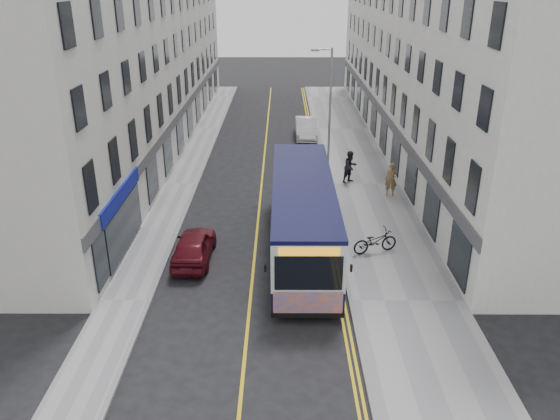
{
  "coord_description": "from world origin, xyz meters",
  "views": [
    {
      "loc": [
        1.25,
        -19.63,
        11.93
      ],
      "look_at": [
        1.17,
        4.39,
        1.6
      ],
      "focal_mm": 35.0,
      "sensor_mm": 36.0,
      "label": 1
    }
  ],
  "objects_px": {
    "streetlamp": "(329,108)",
    "car_white": "(306,128)",
    "city_bus": "(303,214)",
    "pedestrian_near": "(391,179)",
    "bicycle": "(375,241)",
    "pedestrian_far": "(350,167)",
    "car_maroon": "(194,246)"
  },
  "relations": [
    {
      "from": "city_bus",
      "to": "pedestrian_near",
      "type": "distance_m",
      "value": 8.74
    },
    {
      "from": "streetlamp",
      "to": "pedestrian_far",
      "type": "relative_size",
      "value": 4.01
    },
    {
      "from": "pedestrian_far",
      "to": "car_white",
      "type": "relative_size",
      "value": 0.42
    },
    {
      "from": "pedestrian_far",
      "to": "car_maroon",
      "type": "xyz_separation_m",
      "value": [
        -8.21,
        -9.94,
        -0.42
      ]
    },
    {
      "from": "bicycle",
      "to": "car_white",
      "type": "distance_m",
      "value": 20.06
    },
    {
      "from": "city_bus",
      "to": "pedestrian_far",
      "type": "distance_m",
      "value": 9.64
    },
    {
      "from": "streetlamp",
      "to": "car_white",
      "type": "relative_size",
      "value": 1.68
    },
    {
      "from": "bicycle",
      "to": "car_white",
      "type": "xyz_separation_m",
      "value": [
        -2.36,
        19.92,
        0.1
      ]
    },
    {
      "from": "bicycle",
      "to": "pedestrian_near",
      "type": "distance_m",
      "value": 7.48
    },
    {
      "from": "pedestrian_near",
      "to": "pedestrian_far",
      "type": "bearing_deg",
      "value": 150.19
    },
    {
      "from": "car_white",
      "to": "pedestrian_near",
      "type": "bearing_deg",
      "value": -71.22
    },
    {
      "from": "streetlamp",
      "to": "bicycle",
      "type": "bearing_deg",
      "value": -82.84
    },
    {
      "from": "pedestrian_near",
      "to": "pedestrian_far",
      "type": "relative_size",
      "value": 0.97
    },
    {
      "from": "bicycle",
      "to": "pedestrian_far",
      "type": "relative_size",
      "value": 1.08
    },
    {
      "from": "car_white",
      "to": "streetlamp",
      "type": "bearing_deg",
      "value": -83.99
    },
    {
      "from": "streetlamp",
      "to": "pedestrian_near",
      "type": "relative_size",
      "value": 4.13
    },
    {
      "from": "car_white",
      "to": "car_maroon",
      "type": "bearing_deg",
      "value": -106.39
    },
    {
      "from": "streetlamp",
      "to": "car_maroon",
      "type": "bearing_deg",
      "value": -120.55
    },
    {
      "from": "bicycle",
      "to": "car_maroon",
      "type": "height_order",
      "value": "car_maroon"
    },
    {
      "from": "city_bus",
      "to": "pedestrian_near",
      "type": "bearing_deg",
      "value": 51.78
    },
    {
      "from": "bicycle",
      "to": "pedestrian_far",
      "type": "distance_m",
      "value": 9.39
    },
    {
      "from": "city_bus",
      "to": "pedestrian_near",
      "type": "height_order",
      "value": "city_bus"
    },
    {
      "from": "pedestrian_near",
      "to": "streetlamp",
      "type": "bearing_deg",
      "value": 147.47
    },
    {
      "from": "city_bus",
      "to": "pedestrian_far",
      "type": "relative_size",
      "value": 5.99
    },
    {
      "from": "streetlamp",
      "to": "car_white",
      "type": "xyz_separation_m",
      "value": [
        -0.97,
        8.81,
        -3.6
      ]
    },
    {
      "from": "pedestrian_near",
      "to": "pedestrian_far",
      "type": "xyz_separation_m",
      "value": [
        -2.11,
        2.2,
        0.03
      ]
    },
    {
      "from": "streetlamp",
      "to": "city_bus",
      "type": "bearing_deg",
      "value": -100.29
    },
    {
      "from": "city_bus",
      "to": "car_maroon",
      "type": "bearing_deg",
      "value": -169.57
    },
    {
      "from": "pedestrian_far",
      "to": "pedestrian_near",
      "type": "bearing_deg",
      "value": -82.3
    },
    {
      "from": "streetlamp",
      "to": "car_white",
      "type": "height_order",
      "value": "streetlamp"
    },
    {
      "from": "pedestrian_far",
      "to": "car_white",
      "type": "height_order",
      "value": "pedestrian_far"
    },
    {
      "from": "bicycle",
      "to": "pedestrian_near",
      "type": "height_order",
      "value": "pedestrian_near"
    }
  ]
}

